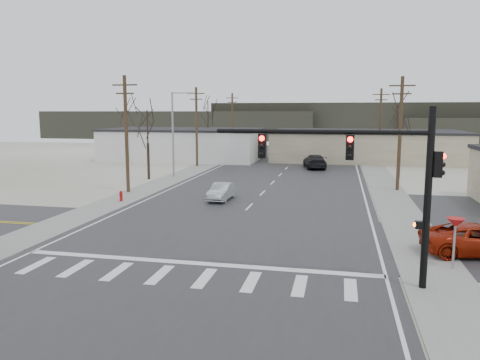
# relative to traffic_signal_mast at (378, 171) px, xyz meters

# --- Properties ---
(ground) EXTENTS (140.00, 140.00, 0.00)m
(ground) POSITION_rel_traffic_signal_mast_xyz_m (-7.89, 6.20, -4.67)
(ground) COLOR silver
(ground) RESTS_ON ground
(main_road) EXTENTS (18.00, 110.00, 0.05)m
(main_road) POSITION_rel_traffic_signal_mast_xyz_m (-7.89, 21.20, -4.65)
(main_road) COLOR #28282B
(main_road) RESTS_ON ground
(cross_road) EXTENTS (90.00, 10.00, 0.04)m
(cross_road) POSITION_rel_traffic_signal_mast_xyz_m (-7.89, 6.20, -4.65)
(cross_road) COLOR #28282B
(cross_road) RESTS_ON ground
(sidewalk_left) EXTENTS (3.00, 90.00, 0.06)m
(sidewalk_left) POSITION_rel_traffic_signal_mast_xyz_m (-18.49, 26.20, -4.64)
(sidewalk_left) COLOR gray
(sidewalk_left) RESTS_ON ground
(sidewalk_right) EXTENTS (3.00, 90.00, 0.06)m
(sidewalk_right) POSITION_rel_traffic_signal_mast_xyz_m (2.71, 26.20, -4.64)
(sidewalk_right) COLOR gray
(sidewalk_right) RESTS_ON ground
(traffic_signal_mast) EXTENTS (8.95, 0.43, 7.20)m
(traffic_signal_mast) POSITION_rel_traffic_signal_mast_xyz_m (0.00, 0.00, 0.00)
(traffic_signal_mast) COLOR black
(traffic_signal_mast) RESTS_ON ground
(fire_hydrant) EXTENTS (0.24, 0.24, 0.87)m
(fire_hydrant) POSITION_rel_traffic_signal_mast_xyz_m (-18.09, 14.20, -4.22)
(fire_hydrant) COLOR #A50C0C
(fire_hydrant) RESTS_ON ground
(yield_sign) EXTENTS (0.80, 0.80, 2.35)m
(yield_sign) POSITION_rel_traffic_signal_mast_xyz_m (3.61, 2.70, -2.61)
(yield_sign) COLOR gray
(yield_sign) RESTS_ON ground
(building_left_far) EXTENTS (22.30, 12.30, 4.50)m
(building_left_far) POSITION_rel_traffic_signal_mast_xyz_m (-23.89, 46.20, -2.42)
(building_left_far) COLOR silver
(building_left_far) RESTS_ON ground
(building_right_far) EXTENTS (26.30, 14.30, 4.30)m
(building_right_far) POSITION_rel_traffic_signal_mast_xyz_m (2.11, 50.20, -2.52)
(building_right_far) COLOR #BEB391
(building_right_far) RESTS_ON ground
(upole_left_b) EXTENTS (2.20, 0.30, 10.00)m
(upole_left_b) POSITION_rel_traffic_signal_mast_xyz_m (-19.39, 18.20, 0.55)
(upole_left_b) COLOR #442E20
(upole_left_b) RESTS_ON ground
(upole_left_c) EXTENTS (2.20, 0.30, 10.00)m
(upole_left_c) POSITION_rel_traffic_signal_mast_xyz_m (-19.39, 38.20, 0.55)
(upole_left_c) COLOR #442E20
(upole_left_c) RESTS_ON ground
(upole_left_d) EXTENTS (2.20, 0.30, 10.00)m
(upole_left_d) POSITION_rel_traffic_signal_mast_xyz_m (-19.39, 58.20, 0.55)
(upole_left_d) COLOR #442E20
(upole_left_d) RESTS_ON ground
(upole_right_a) EXTENTS (2.20, 0.30, 10.00)m
(upole_right_a) POSITION_rel_traffic_signal_mast_xyz_m (3.61, 24.20, 0.55)
(upole_right_a) COLOR #442E20
(upole_right_a) RESTS_ON ground
(upole_right_b) EXTENTS (2.20, 0.30, 10.00)m
(upole_right_b) POSITION_rel_traffic_signal_mast_xyz_m (3.61, 46.20, 0.55)
(upole_right_b) COLOR #442E20
(upole_right_b) RESTS_ON ground
(streetlight_main) EXTENTS (2.40, 0.25, 9.00)m
(streetlight_main) POSITION_rel_traffic_signal_mast_xyz_m (-18.69, 28.20, 0.41)
(streetlight_main) COLOR gray
(streetlight_main) RESTS_ON ground
(tree_left_near) EXTENTS (3.30, 3.30, 7.35)m
(tree_left_near) POSITION_rel_traffic_signal_mast_xyz_m (-20.89, 26.20, 0.55)
(tree_left_near) COLOR #2C251A
(tree_left_near) RESTS_ON ground
(tree_right_mid) EXTENTS (3.74, 3.74, 8.33)m
(tree_right_mid) POSITION_rel_traffic_signal_mast_xyz_m (4.61, 32.20, 1.26)
(tree_right_mid) COLOR #2C251A
(tree_right_mid) RESTS_ON ground
(tree_left_far) EXTENTS (3.96, 3.96, 8.82)m
(tree_left_far) POSITION_rel_traffic_signal_mast_xyz_m (-21.89, 52.20, 1.61)
(tree_left_far) COLOR #2C251A
(tree_left_far) RESTS_ON ground
(tree_right_far) EXTENTS (3.52, 3.52, 7.84)m
(tree_right_far) POSITION_rel_traffic_signal_mast_xyz_m (7.11, 58.20, 0.91)
(tree_right_far) COLOR #2C251A
(tree_right_far) RESTS_ON ground
(tree_left_mid) EXTENTS (3.96, 3.96, 8.82)m
(tree_left_mid) POSITION_rel_traffic_signal_mast_xyz_m (-29.89, 40.20, 1.61)
(tree_left_mid) COLOR #2C251A
(tree_left_mid) RESTS_ON ground
(hill_left) EXTENTS (70.00, 18.00, 7.00)m
(hill_left) POSITION_rel_traffic_signal_mast_xyz_m (-42.89, 98.20, -1.17)
(hill_left) COLOR #333026
(hill_left) RESTS_ON ground
(hill_center) EXTENTS (80.00, 18.00, 9.00)m
(hill_center) POSITION_rel_traffic_signal_mast_xyz_m (7.11, 102.20, -0.17)
(hill_center) COLOR #333026
(hill_center) RESTS_ON ground
(sedan_crossing) EXTENTS (1.58, 4.09, 1.33)m
(sedan_crossing) POSITION_rel_traffic_signal_mast_xyz_m (-10.56, 16.44, -3.96)
(sedan_crossing) COLOR gray
(sedan_crossing) RESTS_ON main_road
(car_far_a) EXTENTS (3.41, 6.16, 1.69)m
(car_far_a) POSITION_rel_traffic_signal_mast_xyz_m (-4.50, 39.01, -3.78)
(car_far_a) COLOR black
(car_far_a) RESTS_ON main_road
(car_far_b) EXTENTS (3.32, 4.91, 1.55)m
(car_far_b) POSITION_rel_traffic_signal_mast_xyz_m (-12.59, 68.29, -3.85)
(car_far_b) COLOR black
(car_far_b) RESTS_ON main_road
(car_parked_red) EXTENTS (5.74, 3.25, 1.51)m
(car_parked_red) POSITION_rel_traffic_signal_mast_xyz_m (5.32, 5.20, -3.88)
(car_parked_red) COLOR #951C08
(car_parked_red) RESTS_ON parking_lot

